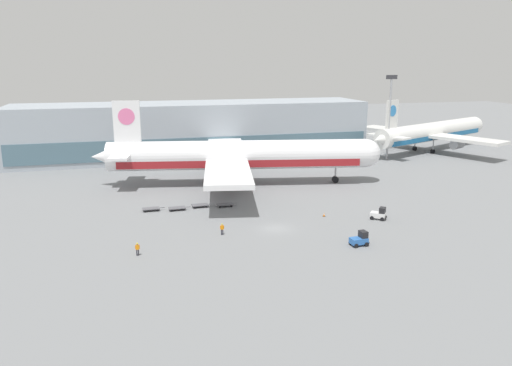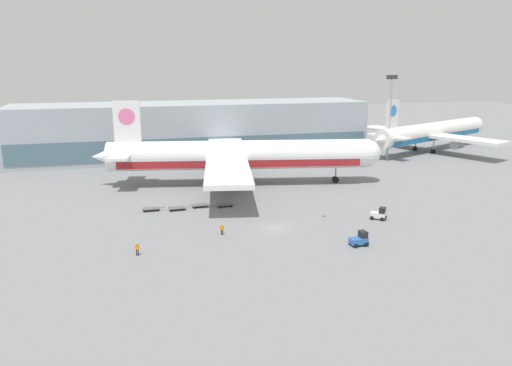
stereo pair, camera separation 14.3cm
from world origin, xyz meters
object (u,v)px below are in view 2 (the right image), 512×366
at_px(light_mast, 390,111).
at_px(baggage_dolly_second, 177,208).
at_px(airplane_main, 236,156).
at_px(ground_crew_near, 137,248).
at_px(traffic_cone_near, 324,215).
at_px(baggage_dolly_lead, 151,209).
at_px(baggage_tug_mid, 360,239).
at_px(baggage_tug_foreground, 379,214).
at_px(baggage_dolly_trail, 225,204).
at_px(airplane_distant, 431,133).
at_px(baggage_dolly_third, 200,205).
at_px(ground_crew_far, 222,228).

relative_size(light_mast, baggage_dolly_second, 5.66).
xyz_separation_m(airplane_main, baggage_dolly_second, (-13.50, -15.13, -5.45)).
xyz_separation_m(ground_crew_near, traffic_cone_near, (29.66, 9.38, -0.74)).
bearing_deg(baggage_dolly_second, light_mast, 26.76).
bearing_deg(ground_crew_near, baggage_dolly_lead, -99.30).
bearing_deg(airplane_main, baggage_tug_mid, -66.51).
bearing_deg(baggage_tug_mid, ground_crew_near, 167.42).
relative_size(baggage_tug_foreground, baggage_dolly_trail, 0.75).
relative_size(light_mast, ground_crew_near, 12.04).
bearing_deg(airplane_distant, baggage_dolly_lead, -178.18).
bearing_deg(light_mast, baggage_dolly_third, -149.98).
height_order(airplane_distant, baggage_dolly_trail, airplane_distant).
relative_size(airplane_distant, baggage_dolly_third, 12.79).
bearing_deg(baggage_dolly_second, traffic_cone_near, -25.03).
xyz_separation_m(baggage_tug_foreground, baggage_tug_mid, (-8.18, -9.74, 0.00)).
relative_size(baggage_dolly_third, traffic_cone_near, 6.18).
distance_m(airplane_distant, ground_crew_near, 100.35).
distance_m(ground_crew_near, ground_crew_far, 13.04).
bearing_deg(airplane_distant, traffic_cone_near, -161.01).
distance_m(baggage_tug_foreground, baggage_tug_mid, 12.72).
bearing_deg(ground_crew_far, airplane_distant, -140.22).
bearing_deg(baggage_dolly_lead, traffic_cone_near, -23.07).
distance_m(baggage_dolly_lead, ground_crew_near, 19.91).
distance_m(baggage_dolly_lead, baggage_dolly_second, 4.31).
relative_size(baggage_dolly_lead, baggage_dolly_trail, 1.00).
xyz_separation_m(baggage_dolly_second, baggage_dolly_third, (4.02, 0.73, 0.00)).
bearing_deg(light_mast, traffic_cone_near, -129.91).
bearing_deg(baggage_tug_foreground, baggage_tug_mid, -91.00).
relative_size(baggage_tug_mid, baggage_dolly_lead, 0.69).
bearing_deg(baggage_dolly_third, airplane_distant, 26.67).
xyz_separation_m(light_mast, traffic_cone_near, (-34.02, -40.67, -12.05)).
bearing_deg(light_mast, airplane_distant, 24.63).
height_order(baggage_dolly_second, traffic_cone_near, traffic_cone_near).
xyz_separation_m(baggage_dolly_lead, baggage_dolly_trail, (12.43, -0.70, 0.00)).
xyz_separation_m(baggage_dolly_lead, baggage_dolly_second, (4.25, -0.73, 0.00)).
relative_size(baggage_tug_foreground, baggage_dolly_second, 0.75).
relative_size(baggage_tug_foreground, ground_crew_far, 1.64).
distance_m(airplane_main, baggage_dolly_third, 18.08).
height_order(light_mast, airplane_main, light_mast).
xyz_separation_m(airplane_distant, baggage_dolly_second, (-74.48, -39.31, -4.74)).
height_order(airplane_distant, baggage_dolly_second, airplane_distant).
relative_size(light_mast, baggage_dolly_trail, 5.66).
height_order(baggage_tug_mid, baggage_dolly_trail, baggage_tug_mid).
relative_size(baggage_tug_mid, ground_crew_far, 1.51).
distance_m(airplane_distant, baggage_dolly_second, 84.35).
distance_m(light_mast, ground_crew_far, 69.48).
distance_m(light_mast, baggage_dolly_trail, 58.73).
bearing_deg(baggage_dolly_third, baggage_dolly_lead, 177.94).
relative_size(baggage_dolly_trail, ground_crew_near, 2.13).
relative_size(baggage_dolly_third, baggage_dolly_trail, 1.00).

